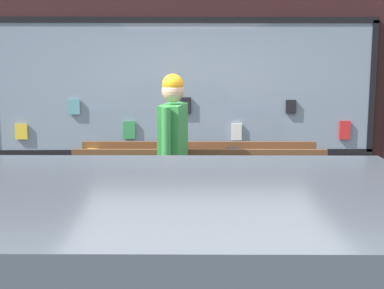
{
  "coord_description": "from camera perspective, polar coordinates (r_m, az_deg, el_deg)",
  "views": [
    {
      "loc": [
        -0.22,
        -4.99,
        1.93
      ],
      "look_at": [
        -0.09,
        0.88,
        0.98
      ],
      "focal_mm": 50.0,
      "sensor_mm": 36.0,
      "label": 1
    }
  ],
  "objects": [
    {
      "name": "ground_plane",
      "position": [
        5.35,
        1.17,
        -11.9
      ],
      "size": [
        40.0,
        40.0,
        0.0
      ],
      "primitive_type": "plane",
      "color": "#38383A"
    },
    {
      "name": "shopfront_facade",
      "position": [
        7.39,
        0.66,
        7.25
      ],
      "size": [
        7.93,
        0.29,
        3.39
      ],
      "color": "#331919",
      "rests_on": "ground_plane"
    },
    {
      "name": "display_table_main",
      "position": [
        6.18,
        0.75,
        -1.71
      ],
      "size": [
        2.83,
        0.69,
        0.93
      ],
      "color": "brown",
      "rests_on": "ground_plane"
    },
    {
      "name": "person_browsing",
      "position": [
        5.56,
        -2.03,
        0.12
      ],
      "size": [
        0.32,
        0.68,
        1.77
      ],
      "rotation": [
        0.0,
        0.0,
        1.36
      ],
      "color": "#4C382D",
      "rests_on": "ground_plane"
    },
    {
      "name": "small_dog",
      "position": [
        5.5,
        2.64,
        -8.39
      ],
      "size": [
        0.37,
        0.51,
        0.39
      ],
      "rotation": [
        0.0,
        0.0,
        1.05
      ],
      "color": "white",
      "rests_on": "ground_plane"
    }
  ]
}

